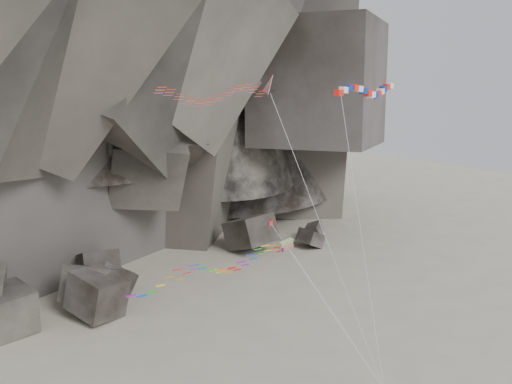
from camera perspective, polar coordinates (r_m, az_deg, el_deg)
boulder_field at (r=77.11m, az=-15.57°, el=-8.73°), size 63.77×17.11×8.69m
delta_kite at (r=42.85m, az=-4.57°, el=9.82°), size 18.12×7.11×27.56m
banner_kite at (r=54.26m, az=11.11°, el=9.82°), size 11.32×8.55×26.61m
parafoil_kite at (r=44.94m, az=-4.89°, el=-7.60°), size 21.33×6.92×13.89m
pennant_kite at (r=47.57m, az=3.79°, el=-6.55°), size 8.99×5.55×15.76m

